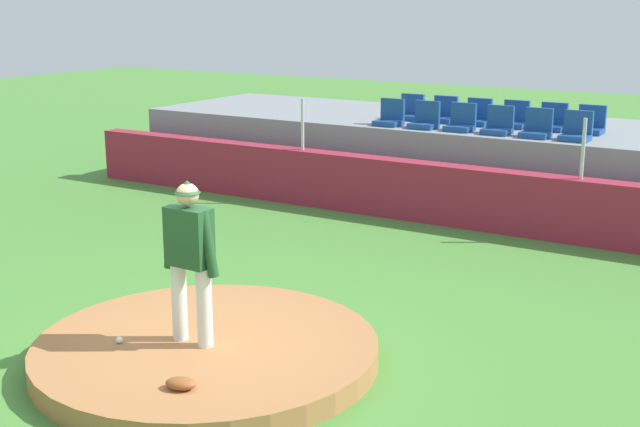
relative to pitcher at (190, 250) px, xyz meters
The scene contains 21 objects.
ground_plane 1.28m from the pitcher, 51.65° to the left, with size 60.00×60.00×0.00m, color #488535.
pitchers_mound 1.16m from the pitcher, 51.65° to the left, with size 3.71×3.71×0.24m, color #A66C3F.
pitcher is the anchor object (origin of this frame).
baseball 1.26m from the pitcher, 147.11° to the right, with size 0.07×0.07×0.07m, color white.
fielding_glove 1.48m from the pitcher, 56.38° to the right, with size 0.30×0.20×0.11m, color brown.
brick_barrier 6.90m from the pitcher, 89.26° to the left, with size 16.01×0.40×1.04m, color maroon.
fence_post_left 7.48m from the pitcher, 113.29° to the left, with size 0.06×0.06×0.97m, color silver.
fence_post_right 7.23m from the pitcher, 71.76° to the left, with size 0.06×0.06×0.97m, color silver.
bleacher_platform 9.35m from the pitcher, 89.46° to the left, with size 14.87×3.74×1.47m, color gray.
stadium_chair_0 8.15m from the pitcher, 101.86° to the left, with size 0.48×0.44×0.50m.
stadium_chair_1 8.04m from the pitcher, 96.80° to the left, with size 0.48×0.44×0.50m.
stadium_chair_2 8.03m from the pitcher, 91.81° to the left, with size 0.48×0.44×0.50m.
stadium_chair_3 8.02m from the pitcher, 86.68° to the left, with size 0.48×0.44×0.50m.
stadium_chair_4 8.08m from the pitcher, 81.71° to the left, with size 0.48×0.44×0.50m.
stadium_chair_5 8.22m from the pitcher, 77.01° to the left, with size 0.48×0.44×0.50m.
stadium_chair_6 9.07m from the pitcher, 100.75° to the left, with size 0.48×0.44×0.50m.
stadium_chair_7 8.98m from the pitcher, 96.27° to the left, with size 0.48×0.44×0.50m.
stadium_chair_8 8.89m from the pitcher, 91.70° to the left, with size 0.48×0.44×0.50m.
stadium_chair_9 8.93m from the pitcher, 87.09° to the left, with size 0.48×0.44×0.50m.
stadium_chair_10 9.00m from the pitcher, 82.55° to the left, with size 0.48×0.44×0.50m.
stadium_chair_11 9.11m from the pitcher, 78.26° to the left, with size 0.48×0.44×0.50m.
Camera 1 is at (5.46, -6.65, 3.80)m, focal length 47.73 mm.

